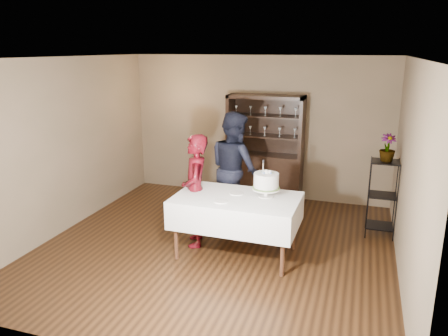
# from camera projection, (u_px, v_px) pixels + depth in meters

# --- Properties ---
(floor) EXTENTS (5.00, 5.00, 0.00)m
(floor) POSITION_uv_depth(u_px,v_px,m) (216.00, 247.00, 6.42)
(floor) COLOR black
(floor) RESTS_ON ground
(ceiling) EXTENTS (5.00, 5.00, 0.00)m
(ceiling) POSITION_uv_depth(u_px,v_px,m) (215.00, 58.00, 5.70)
(ceiling) COLOR silver
(ceiling) RESTS_ON back_wall
(back_wall) EXTENTS (5.00, 0.02, 2.70)m
(back_wall) POSITION_uv_depth(u_px,v_px,m) (258.00, 128.00, 8.35)
(back_wall) COLOR brown
(back_wall) RESTS_ON floor
(wall_left) EXTENTS (0.02, 5.00, 2.70)m
(wall_left) POSITION_uv_depth(u_px,v_px,m) (64.00, 146.00, 6.80)
(wall_left) COLOR brown
(wall_left) RESTS_ON floor
(wall_right) EXTENTS (0.02, 5.00, 2.70)m
(wall_right) POSITION_uv_depth(u_px,v_px,m) (409.00, 173.00, 5.31)
(wall_right) COLOR brown
(wall_right) RESTS_ON floor
(china_hutch) EXTENTS (1.40, 0.48, 2.00)m
(china_hutch) POSITION_uv_depth(u_px,v_px,m) (265.00, 166.00, 8.25)
(china_hutch) COLOR black
(china_hutch) RESTS_ON floor
(plant_etagere) EXTENTS (0.42, 0.42, 1.20)m
(plant_etagere) POSITION_uv_depth(u_px,v_px,m) (382.00, 195.00, 6.67)
(plant_etagere) COLOR black
(plant_etagere) RESTS_ON floor
(cake_table) EXTENTS (1.72, 1.07, 0.85)m
(cake_table) POSITION_uv_depth(u_px,v_px,m) (237.00, 211.00, 6.03)
(cake_table) COLOR silver
(cake_table) RESTS_ON floor
(woman) EXTENTS (0.59, 0.71, 1.65)m
(woman) POSITION_uv_depth(u_px,v_px,m) (195.00, 191.00, 6.32)
(woman) COLOR #38050A
(woman) RESTS_ON floor
(man) EXTENTS (1.15, 1.14, 1.87)m
(man) POSITION_uv_depth(u_px,v_px,m) (234.00, 169.00, 7.07)
(man) COLOR black
(man) RESTS_ON floor
(cake) EXTENTS (0.38, 0.38, 0.52)m
(cake) POSITION_uv_depth(u_px,v_px,m) (266.00, 182.00, 5.93)
(cake) COLOR white
(cake) RESTS_ON cake_table
(plate_near) EXTENTS (0.23, 0.23, 0.01)m
(plate_near) POSITION_uv_depth(u_px,v_px,m) (221.00, 201.00, 5.79)
(plate_near) COLOR white
(plate_near) RESTS_ON cake_table
(plate_far) EXTENTS (0.24, 0.24, 0.01)m
(plate_far) POSITION_uv_depth(u_px,v_px,m) (237.00, 193.00, 6.10)
(plate_far) COLOR white
(plate_far) RESTS_ON cake_table
(potted_plant) EXTENTS (0.28, 0.28, 0.41)m
(potted_plant) POSITION_uv_depth(u_px,v_px,m) (388.00, 148.00, 6.46)
(potted_plant) COLOR #517236
(potted_plant) RESTS_ON plant_etagere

